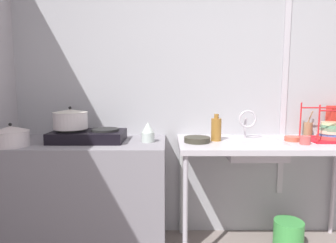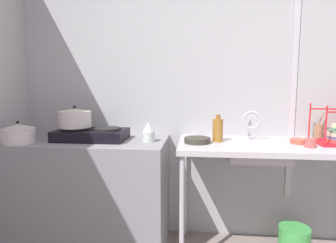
# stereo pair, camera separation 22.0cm
# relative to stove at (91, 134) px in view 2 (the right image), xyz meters

# --- Properties ---
(wall_back) EXTENTS (4.72, 0.10, 2.48)m
(wall_back) POSITION_rel_stove_xyz_m (1.25, 0.37, 0.28)
(wall_back) COLOR #A7A6AC
(wall_back) RESTS_ON ground
(wall_metal_strip) EXTENTS (0.05, 0.01, 1.99)m
(wall_metal_strip) POSITION_rel_stove_xyz_m (1.66, 0.31, 0.40)
(wall_metal_strip) COLOR #BBB5BD
(counter_concrete) EXTENTS (1.26, 0.63, 0.92)m
(counter_concrete) POSITION_rel_stove_xyz_m (-0.03, 0.00, -0.50)
(counter_concrete) COLOR gray
(counter_concrete) RESTS_ON ground
(counter_sink) EXTENTS (1.46, 0.63, 0.92)m
(counter_sink) POSITION_rel_stove_xyz_m (1.44, -0.00, -0.12)
(counter_sink) COLOR #BBB5BD
(counter_sink) RESTS_ON ground
(stove) EXTENTS (0.56, 0.33, 0.10)m
(stove) POSITION_rel_stove_xyz_m (0.00, 0.00, 0.00)
(stove) COLOR black
(stove) RESTS_ON counter_concrete
(pot_on_left_burner) EXTENTS (0.26, 0.26, 0.18)m
(pot_on_left_burner) POSITION_rel_stove_xyz_m (-0.14, -0.00, 0.13)
(pot_on_left_burner) COLOR silver
(pot_on_left_burner) RESTS_ON stove
(pot_beside_stove) EXTENTS (0.25, 0.25, 0.17)m
(pot_beside_stove) POSITION_rel_stove_xyz_m (-0.51, -0.18, 0.03)
(pot_beside_stove) COLOR silver
(pot_beside_stove) RESTS_ON counter_concrete
(percolator) EXTENTS (0.10, 0.10, 0.16)m
(percolator) POSITION_rel_stove_xyz_m (0.47, -0.02, 0.03)
(percolator) COLOR silver
(percolator) RESTS_ON counter_concrete
(sink_basin) EXTENTS (0.45, 0.29, 0.13)m
(sink_basin) POSITION_rel_stove_xyz_m (1.32, -0.01, -0.11)
(sink_basin) COLOR #BBB5BD
(sink_basin) RESTS_ON counter_sink
(faucet) EXTENTS (0.15, 0.08, 0.24)m
(faucet) POSITION_rel_stove_xyz_m (1.28, 0.11, 0.11)
(faucet) COLOR #BBB5BD
(faucet) RESTS_ON counter_sink
(frying_pan) EXTENTS (0.20, 0.20, 0.04)m
(frying_pan) POSITION_rel_stove_xyz_m (0.86, -0.03, -0.03)
(frying_pan) COLOR #353227
(frying_pan) RESTS_ON counter_sink
(cup_by_rack) EXTENTS (0.08, 0.08, 0.06)m
(cup_by_rack) POSITION_rel_stove_xyz_m (1.66, -0.11, -0.02)
(cup_by_rack) COLOR #C14E4C
(cup_by_rack) RESTS_ON counter_sink
(small_bowl_on_drainboard) EXTENTS (0.13, 0.13, 0.04)m
(small_bowl_on_drainboard) POSITION_rel_stove_xyz_m (1.62, 0.02, -0.03)
(small_bowl_on_drainboard) COLOR #BB503C
(small_bowl_on_drainboard) RESTS_ON counter_sink
(bottle_by_sink) EXTENTS (0.08, 0.08, 0.21)m
(bottle_by_sink) POSITION_rel_stove_xyz_m (1.01, 0.03, 0.05)
(bottle_by_sink) COLOR olive
(bottle_by_sink) RESTS_ON counter_sink
(utensil_jar) EXTENTS (0.08, 0.07, 0.22)m
(utensil_jar) POSITION_rel_stove_xyz_m (1.86, 0.26, 0.01)
(utensil_jar) COLOR #946E4B
(utensil_jar) RESTS_ON counter_sink
(bucket_on_floor) EXTENTS (0.24, 0.24, 0.24)m
(bucket_on_floor) POSITION_rel_stove_xyz_m (1.63, 0.01, -0.84)
(bucket_on_floor) COLOR green
(bucket_on_floor) RESTS_ON ground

